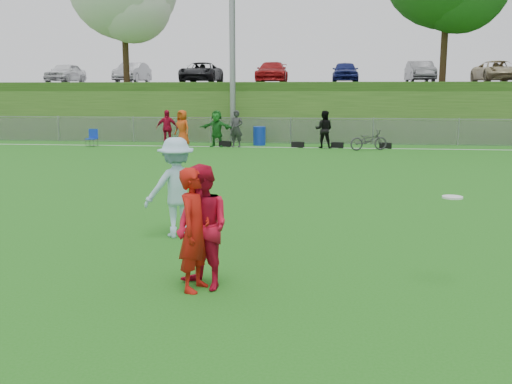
# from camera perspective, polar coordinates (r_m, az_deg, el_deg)

# --- Properties ---
(ground) EXTENTS (120.00, 120.00, 0.00)m
(ground) POSITION_cam_1_polar(r_m,az_deg,el_deg) (8.71, -4.09, -7.29)
(ground) COLOR #1E6615
(ground) RESTS_ON ground
(sideline_far) EXTENTS (60.00, 0.10, 0.01)m
(sideline_far) POSITION_cam_1_polar(r_m,az_deg,el_deg) (26.33, 3.22, 4.47)
(sideline_far) COLOR white
(sideline_far) RESTS_ON ground
(fence) EXTENTS (58.00, 0.06, 1.30)m
(fence) POSITION_cam_1_polar(r_m,az_deg,el_deg) (28.27, 3.48, 6.16)
(fence) COLOR gray
(fence) RESTS_ON ground
(light_pole) EXTENTS (1.20, 0.40, 12.15)m
(light_pole) POSITION_cam_1_polar(r_m,az_deg,el_deg) (29.60, -2.40, 18.11)
(light_pole) COLOR gray
(light_pole) RESTS_ON ground
(berm) EXTENTS (120.00, 18.00, 3.00)m
(berm) POSITION_cam_1_polar(r_m,az_deg,el_deg) (39.20, 4.42, 8.51)
(berm) COLOR #234A14
(berm) RESTS_ON ground
(parking_lot) EXTENTS (120.00, 12.00, 0.10)m
(parking_lot) POSITION_cam_1_polar(r_m,az_deg,el_deg) (41.19, 4.56, 10.74)
(parking_lot) COLOR black
(parking_lot) RESTS_ON berm
(car_row) EXTENTS (32.04, 5.18, 1.44)m
(car_row) POSITION_cam_1_polar(r_m,az_deg,el_deg) (40.27, 2.82, 11.87)
(car_row) COLOR white
(car_row) RESTS_ON parking_lot
(spectator_row) EXTENTS (8.31, 0.88, 1.69)m
(spectator_row) POSITION_cam_1_polar(r_m,az_deg,el_deg) (26.59, -2.95, 6.35)
(spectator_row) COLOR #AF0C2C
(spectator_row) RESTS_ON ground
(gear_bags) EXTENTS (7.93, 0.42, 0.26)m
(gear_bags) POSITION_cam_1_polar(r_m,az_deg,el_deg) (26.38, 5.50, 4.72)
(gear_bags) COLOR black
(gear_bags) RESTS_ON ground
(player_red_left) EXTENTS (0.52, 0.67, 1.63)m
(player_red_left) POSITION_cam_1_polar(r_m,az_deg,el_deg) (7.48, -6.13, -3.77)
(player_red_left) COLOR #AF130C
(player_red_left) RESTS_ON ground
(player_red_center) EXTENTS (1.02, 0.99, 1.66)m
(player_red_center) POSITION_cam_1_polar(r_m,az_deg,el_deg) (7.53, -5.39, -3.54)
(player_red_center) COLOR red
(player_red_center) RESTS_ON ground
(player_blue) EXTENTS (1.33, 1.17, 1.79)m
(player_blue) POSITION_cam_1_polar(r_m,az_deg,el_deg) (10.26, -7.96, 0.45)
(player_blue) COLOR #A3C8E2
(player_blue) RESTS_ON ground
(frisbee) EXTENTS (0.27, 0.27, 0.02)m
(frisbee) POSITION_cam_1_polar(r_m,az_deg,el_deg) (7.88, 19.05, -0.50)
(frisbee) COLOR silver
(frisbee) RESTS_ON ground
(recycling_bin) EXTENTS (0.60, 0.60, 0.89)m
(recycling_bin) POSITION_cam_1_polar(r_m,az_deg,el_deg) (27.41, 0.34, 5.63)
(recycling_bin) COLOR #0F2DA4
(recycling_bin) RESTS_ON ground
(camp_chair) EXTENTS (0.48, 0.48, 0.81)m
(camp_chair) POSITION_cam_1_polar(r_m,az_deg,el_deg) (27.93, -16.09, 4.90)
(camp_chair) COLOR #1031AF
(camp_chair) RESTS_ON ground
(bicycle) EXTENTS (1.81, 1.14, 0.90)m
(bicycle) POSITION_cam_1_polar(r_m,az_deg,el_deg) (25.53, 11.20, 5.11)
(bicycle) COLOR #2C2C2E
(bicycle) RESTS_ON ground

